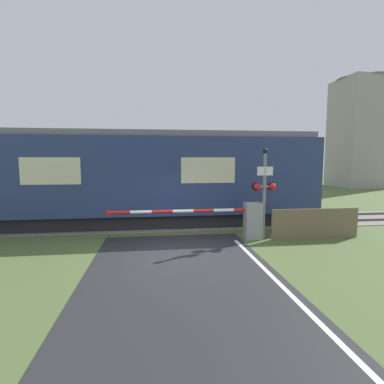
{
  "coord_description": "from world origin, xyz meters",
  "views": [
    {
      "loc": [
        -0.67,
        -9.02,
        2.86
      ],
      "look_at": [
        0.72,
        1.83,
        1.67
      ],
      "focal_mm": 28.0,
      "sensor_mm": 36.0,
      "label": 1
    }
  ],
  "objects": [
    {
      "name": "crossing_barrier",
      "position": [
        2.48,
        1.23,
        0.73
      ],
      "size": [
        5.47,
        0.44,
        1.32
      ],
      "color": "gray",
      "rests_on": "ground_plane"
    },
    {
      "name": "track_bed",
      "position": [
        0.0,
        4.19,
        0.02
      ],
      "size": [
        36.0,
        3.2,
        0.13
      ],
      "color": "slate",
      "rests_on": "ground_plane"
    },
    {
      "name": "signal_post",
      "position": [
        3.23,
        1.15,
        1.86
      ],
      "size": [
        0.87,
        0.26,
        3.26
      ],
      "color": "gray",
      "rests_on": "ground_plane"
    },
    {
      "name": "roadside_fence",
      "position": [
        5.11,
        0.96,
        0.55
      ],
      "size": [
        3.29,
        0.06,
        1.1
      ],
      "color": "#726047",
      "rests_on": "ground_plane"
    },
    {
      "name": "distant_building",
      "position": [
        20.7,
        20.04,
        6.0
      ],
      "size": [
        5.24,
        5.24,
        11.84
      ],
      "color": "#9E998E",
      "rests_on": "ground_plane"
    },
    {
      "name": "ground_plane",
      "position": [
        0.0,
        0.0,
        0.0
      ],
      "size": [
        80.0,
        80.0,
        0.0
      ],
      "primitive_type": "plane",
      "color": "#4C6033"
    },
    {
      "name": "train",
      "position": [
        -4.5,
        4.19,
        2.06
      ],
      "size": [
        21.79,
        2.87,
        4.03
      ],
      "color": "black",
      "rests_on": "ground_plane"
    }
  ]
}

